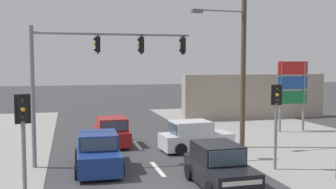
{
  "coord_description": "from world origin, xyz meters",
  "views": [
    {
      "loc": [
        -3.59,
        -12.81,
        4.41
      ],
      "look_at": [
        0.71,
        4.0,
        3.06
      ],
      "focal_mm": 42.0,
      "sensor_mm": 36.0,
      "label": 1
    }
  ],
  "objects": [
    {
      "name": "lane_dash_mid",
      "position": [
        0.0,
        3.0,
        0.0
      ],
      "size": [
        0.2,
        2.4,
        0.01
      ],
      "primitive_type": "cube",
      "color": "silver",
      "rests_on": "ground"
    },
    {
      "name": "shopfront_wall_far",
      "position": [
        11.0,
        16.0,
        1.8
      ],
      "size": [
        12.0,
        1.0,
        3.6
      ],
      "primitive_type": "cube",
      "color": "#A39384",
      "rests_on": "ground"
    },
    {
      "name": "hatchback_crossing_left",
      "position": [
        -1.34,
        8.45,
        0.7
      ],
      "size": [
        1.88,
        3.69,
        1.53
      ],
      "color": "maroon",
      "rests_on": "ground"
    },
    {
      "name": "hatchback_kerbside_parked",
      "position": [
        1.63,
        0.17,
        0.7
      ],
      "size": [
        1.81,
        3.65,
        1.53
      ],
      "color": "black",
      "rests_on": "ground"
    },
    {
      "name": "lane_dash_far",
      "position": [
        0.0,
        8.0,
        0.0
      ],
      "size": [
        0.2,
        2.4,
        0.01
      ],
      "primitive_type": "cube",
      "color": "silver",
      "rests_on": "ground"
    },
    {
      "name": "pedestal_signal_right_kerb",
      "position": [
        4.71,
        1.64,
        2.42
      ],
      "size": [
        0.43,
        0.31,
        3.56
      ],
      "color": "slate",
      "rests_on": "ground"
    },
    {
      "name": "hatchback_oncoming_near",
      "position": [
        2.6,
        5.96,
        0.7
      ],
      "size": [
        3.74,
        1.99,
        1.53
      ],
      "color": "silver",
      "rests_on": "ground"
    },
    {
      "name": "shopping_plaza_sign",
      "position": [
        10.49,
        9.76,
        2.98
      ],
      "size": [
        2.1,
        0.16,
        4.6
      ],
      "color": "slate",
      "rests_on": "ground"
    },
    {
      "name": "sedan_oncoming_mid",
      "position": [
        -2.43,
        3.6,
        0.7
      ],
      "size": [
        1.98,
        4.28,
        1.56
      ],
      "color": "navy",
      "rests_on": "ground"
    },
    {
      "name": "traffic_signal_mast",
      "position": [
        -2.65,
        4.43,
        4.35
      ],
      "size": [
        6.89,
        0.5,
        6.0
      ],
      "color": "slate",
      "rests_on": "ground"
    },
    {
      "name": "pedestal_signal_left_kerb",
      "position": [
        -4.84,
        -1.14,
        2.42
      ],
      "size": [
        0.44,
        0.31,
        3.56
      ],
      "color": "slate",
      "rests_on": "ground"
    },
    {
      "name": "utility_pole_midground_right",
      "position": [
        5.13,
        6.02,
        5.29
      ],
      "size": [
        3.78,
        0.42,
        9.84
      ],
      "color": "#4C3D2B",
      "rests_on": "ground"
    }
  ]
}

